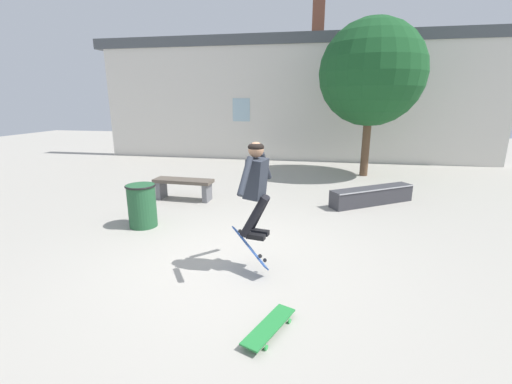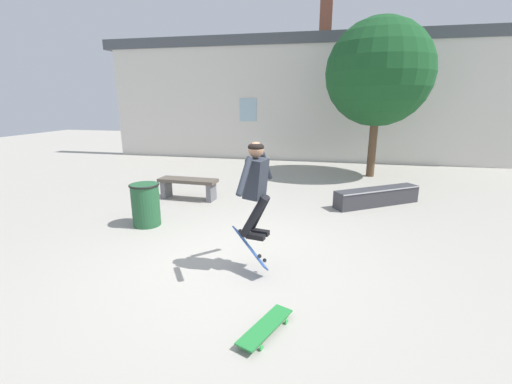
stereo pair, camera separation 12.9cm
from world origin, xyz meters
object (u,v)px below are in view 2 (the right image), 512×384
at_px(trash_bin, 146,204).
at_px(skate_ledge, 377,197).
at_px(tree_right, 379,73).
at_px(skateboard_flipping, 250,247).
at_px(park_bench, 188,185).
at_px(skateboard_resting, 265,326).
at_px(skater, 256,182).

bearing_deg(trash_bin, skate_ledge, 27.32).
bearing_deg(tree_right, skateboard_flipping, -108.40).
height_order(park_bench, skateboard_resting, park_bench).
bearing_deg(trash_bin, skater, -27.83).
height_order(park_bench, skater, skater).
bearing_deg(skate_ledge, skater, -153.71).
bearing_deg(skate_ledge, skateboard_flipping, -154.23).
bearing_deg(skateboard_resting, trash_bin, -110.73).
height_order(skate_ledge, trash_bin, trash_bin).
bearing_deg(tree_right, skateboard_resting, -102.57).
xyz_separation_m(tree_right, trash_bin, (-4.74, -5.63, -2.72)).
distance_m(skater, skateboard_resting, 1.88).
bearing_deg(skateboard_resting, skateboard_flipping, -137.84).
xyz_separation_m(trash_bin, skateboard_flipping, (2.41, -1.37, -0.08)).
relative_size(tree_right, skateboard_resting, 5.74).
height_order(park_bench, skateboard_flipping, skateboard_flipping).
bearing_deg(skateboard_flipping, tree_right, 110.10).
relative_size(tree_right, skate_ledge, 2.36).
relative_size(park_bench, skater, 1.10).
distance_m(park_bench, skate_ledge, 4.53).
xyz_separation_m(skater, skateboard_flipping, (-0.08, -0.06, -0.95)).
bearing_deg(park_bench, skateboard_flipping, -51.70).
xyz_separation_m(tree_right, skate_ledge, (-0.17, -3.26, -2.96)).
relative_size(skater, skateboard_flipping, 2.22).
bearing_deg(tree_right, park_bench, -141.38).
xyz_separation_m(skate_ledge, skateboard_resting, (-1.68, -5.03, -0.13)).
relative_size(trash_bin, skater, 0.62).
bearing_deg(tree_right, skate_ledge, -92.91).
relative_size(tree_right, trash_bin, 5.71).
height_order(skate_ledge, skateboard_flipping, skateboard_flipping).
bearing_deg(skater, trash_bin, 162.57).
distance_m(tree_right, skater, 7.53).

